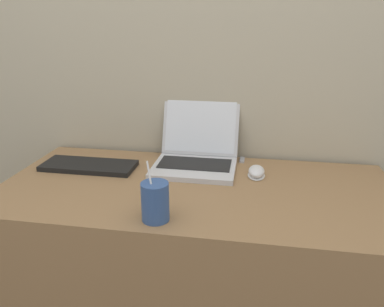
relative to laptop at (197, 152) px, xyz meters
name	(u,v)px	position (x,y,z in m)	size (l,w,h in m)	color
wall_back	(211,40)	(0.03, 0.16, 0.44)	(7.00, 0.04, 2.50)	#BCB299
desk	(195,274)	(0.03, -0.21, -0.43)	(1.43, 0.67, 0.76)	#936D47
laptop	(197,152)	(0.00, 0.00, 0.00)	(0.33, 0.34, 0.25)	silver
drink_cup	(155,201)	(-0.05, -0.47, 0.01)	(0.08, 0.08, 0.19)	#33518C
computer_mouse	(256,172)	(0.25, -0.08, -0.04)	(0.07, 0.11, 0.04)	white
external_keyboard	(89,166)	(-0.42, -0.11, -0.05)	(0.38, 0.15, 0.02)	black
usb_stick	(242,160)	(0.19, 0.08, -0.05)	(0.02, 0.06, 0.01)	#99999E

